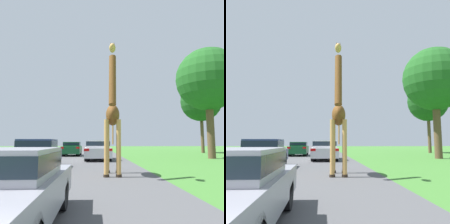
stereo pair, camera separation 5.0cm
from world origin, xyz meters
The scene contains 7 objects.
road centered at (0.00, 30.00, 0.00)m, with size 6.97×120.00×0.00m.
giraffe_near_road centered at (1.70, 9.89, 2.39)m, with size 0.82×2.62×5.19m.
car_queue_right centered at (1.19, 18.50, 0.78)m, with size 1.92×4.58×1.49m.
car_queue_left centered at (-1.34, 24.44, 0.72)m, with size 1.77×4.16×1.37m.
car_far_ahead centered at (-2.06, 12.98, 0.80)m, with size 1.97×4.29×1.50m.
tree_left_edge centered at (10.65, 19.32, 6.69)m, with size 5.43×5.43×9.46m.
tree_right_cluster centered at (14.61, 29.44, 6.56)m, with size 5.12×5.12×9.15m.
Camera 2 is at (1.02, 0.06, 1.35)m, focal length 38.00 mm.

